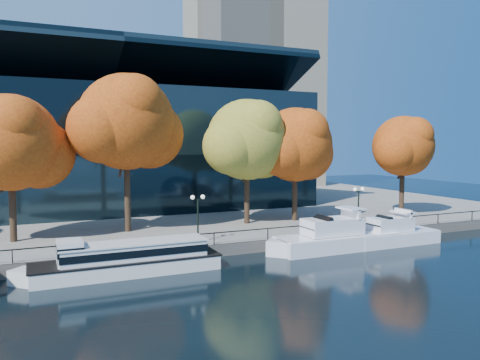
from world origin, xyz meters
name	(u,v)px	position (x,y,z in m)	size (l,w,h in m)	color
ground	(229,266)	(0.00, 0.00, 0.00)	(160.00, 160.00, 0.00)	black
promenade	(134,203)	(0.00, 36.38, 0.50)	(90.00, 67.08, 1.00)	slate
railing	(214,233)	(0.00, 3.25, 1.94)	(88.20, 0.08, 0.99)	black
convention_building	(109,150)	(-4.00, 31.79, 8.51)	(50.00, 24.57, 21.43)	black
office_tower	(251,26)	(28.00, 55.00, 33.02)	(22.50, 22.50, 65.90)	tan
tour_boat	(123,258)	(-7.81, 0.91, 1.17)	(14.46, 3.23, 2.74)	silver
cruiser_near	(333,237)	(10.26, 1.07, 1.14)	(12.67, 3.26, 3.67)	white
cruiser_far	(390,234)	(16.45, 0.79, 1.03)	(9.91, 2.75, 3.24)	white
tree_1	(12,145)	(-14.99, 11.23, 9.22)	(10.18, 8.35, 12.47)	black
tree_2	(128,124)	(-5.21, 11.93, 11.13)	(11.22, 9.20, 14.82)	black
tree_3	(249,141)	(7.00, 11.45, 9.53)	(10.44, 8.56, 12.88)	black
tree_4	(297,146)	(12.52, 11.04, 9.01)	(9.93, 8.14, 12.16)	black
tree_5	(404,147)	(25.99, 9.42, 8.86)	(8.73, 7.16, 11.51)	black
lamp_1	(198,207)	(-0.97, 4.50, 3.98)	(1.26, 0.36, 4.03)	black
lamp_2	(359,198)	(15.68, 4.50, 3.98)	(1.26, 0.36, 4.03)	black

